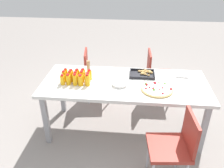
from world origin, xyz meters
TOP-DOWN VIEW (x-y plane):
  - ground_plane at (0.00, 0.00)m, footprint 12.00×12.00m
  - party_table at (0.00, 0.00)m, footprint 2.03×0.85m
  - chair_near_right at (0.54, -0.77)m, footprint 0.43×0.43m
  - chair_far_right at (0.45, 0.79)m, footprint 0.41×0.41m
  - chair_far_left at (-0.52, 0.74)m, footprint 0.45×0.45m
  - juice_bottle_0 at (-0.74, -0.12)m, footprint 0.05×0.05m
  - juice_bottle_1 at (-0.67, -0.12)m, footprint 0.06×0.06m
  - juice_bottle_2 at (-0.59, -0.12)m, footprint 0.06×0.06m
  - juice_bottle_3 at (-0.52, -0.12)m, footprint 0.06×0.06m
  - juice_bottle_4 at (-0.44, -0.12)m, footprint 0.06×0.06m
  - juice_bottle_5 at (-0.75, -0.05)m, footprint 0.05×0.05m
  - juice_bottle_6 at (-0.67, -0.05)m, footprint 0.05×0.05m
  - juice_bottle_7 at (-0.60, -0.05)m, footprint 0.06×0.06m
  - juice_bottle_8 at (-0.53, -0.04)m, footprint 0.06×0.06m
  - juice_bottle_9 at (-0.45, -0.04)m, footprint 0.05×0.05m
  - juice_bottle_10 at (-0.74, 0.03)m, footprint 0.05×0.05m
  - juice_bottle_11 at (-0.68, 0.03)m, footprint 0.06×0.06m
  - juice_bottle_12 at (-0.60, 0.03)m, footprint 0.06×0.06m
  - juice_bottle_13 at (-0.53, 0.03)m, footprint 0.06×0.06m
  - juice_bottle_14 at (-0.44, 0.03)m, footprint 0.06×0.06m
  - fruit_pizza at (0.38, -0.15)m, footprint 0.36×0.36m
  - snack_tray at (0.23, 0.23)m, footprint 0.32×0.25m
  - plate_stack at (-0.06, -0.08)m, footprint 0.19×0.19m
  - napkin_stack at (0.72, 0.25)m, footprint 0.15×0.15m
  - cardboard_tube at (-0.50, 0.27)m, footprint 0.04×0.04m

SIDE VIEW (x-z plane):
  - ground_plane at x=0.00m, z-range 0.00..0.00m
  - chair_near_right at x=0.54m, z-range 0.09..0.92m
  - chair_far_right at x=0.45m, z-range 0.09..0.92m
  - chair_far_left at x=-0.52m, z-range 0.09..0.92m
  - party_table at x=0.00m, z-range 0.30..1.03m
  - napkin_stack at x=0.72m, z-range 0.73..0.75m
  - fruit_pizza at x=0.38m, z-range 0.72..0.77m
  - snack_tray at x=0.23m, z-range 0.73..0.77m
  - plate_stack at x=-0.06m, z-range 0.73..0.76m
  - juice_bottle_0 at x=-0.74m, z-range 0.73..0.86m
  - juice_bottle_11 at x=-0.68m, z-range 0.73..0.86m
  - juice_bottle_9 at x=-0.45m, z-range 0.73..0.86m
  - juice_bottle_14 at x=-0.44m, z-range 0.73..0.86m
  - juice_bottle_1 at x=-0.67m, z-range 0.73..0.87m
  - juice_bottle_10 at x=-0.74m, z-range 0.73..0.87m
  - juice_bottle_12 at x=-0.60m, z-range 0.73..0.87m
  - juice_bottle_3 at x=-0.52m, z-range 0.73..0.87m
  - juice_bottle_7 at x=-0.60m, z-range 0.73..0.87m
  - juice_bottle_13 at x=-0.53m, z-range 0.73..0.87m
  - juice_bottle_5 at x=-0.75m, z-range 0.73..0.88m
  - juice_bottle_2 at x=-0.59m, z-range 0.73..0.88m
  - juice_bottle_6 at x=-0.67m, z-range 0.73..0.88m
  - juice_bottle_8 at x=-0.53m, z-range 0.73..0.88m
  - juice_bottle_4 at x=-0.44m, z-range 0.73..0.88m
  - cardboard_tube at x=-0.50m, z-range 0.73..0.88m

